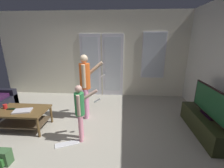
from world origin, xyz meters
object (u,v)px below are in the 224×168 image
(tv_stand, at_px, (205,125))
(laptop_closed, at_px, (22,111))
(person_child, at_px, (80,108))
(loose_keyboard, at_px, (67,144))
(backpack, at_px, (0,157))
(tv_remote_black, at_px, (11,109))
(coffee_table, at_px, (23,115))
(flat_screen_tv, at_px, (210,102))
(cup_near_edge, at_px, (5,106))
(person_adult, at_px, (86,81))

(tv_stand, bearing_deg, laptop_closed, -177.39)
(tv_stand, bearing_deg, person_child, -171.14)
(laptop_closed, bearing_deg, tv_stand, -12.05)
(tv_stand, bearing_deg, loose_keyboard, -168.46)
(person_child, relative_size, loose_keyboard, 2.44)
(backpack, height_order, tv_remote_black, tv_remote_black)
(coffee_table, relative_size, laptop_closed, 2.98)
(laptop_closed, bearing_deg, loose_keyboard, -34.54)
(flat_screen_tv, height_order, cup_near_edge, flat_screen_tv)
(coffee_table, height_order, tv_stand, coffee_table)
(loose_keyboard, xyz_separation_m, laptop_closed, (-1.06, 0.38, 0.45))
(cup_near_edge, bearing_deg, person_child, -10.23)
(flat_screen_tv, relative_size, laptop_closed, 3.31)
(laptop_closed, bearing_deg, backpack, -93.50)
(coffee_table, xyz_separation_m, tv_stand, (3.86, 0.10, -0.13))
(cup_near_edge, bearing_deg, tv_stand, 0.94)
(flat_screen_tv, distance_m, loose_keyboard, 2.87)
(loose_keyboard, relative_size, laptop_closed, 1.31)
(coffee_table, distance_m, backpack, 1.03)
(flat_screen_tv, xyz_separation_m, tv_remote_black, (-4.10, -0.11, -0.25))
(backpack, bearing_deg, cup_near_edge, 122.16)
(tv_remote_black, bearing_deg, coffee_table, -5.18)
(tv_stand, relative_size, cup_near_edge, 15.23)
(person_adult, bearing_deg, tv_remote_black, -158.07)
(person_child, relative_size, laptop_closed, 3.19)
(laptop_closed, height_order, tv_remote_black, laptop_closed)
(backpack, distance_m, laptop_closed, 0.99)
(tv_stand, xyz_separation_m, tv_remote_black, (-4.10, -0.10, 0.26))
(person_child, xyz_separation_m, tv_remote_black, (-1.61, 0.28, -0.21))
(coffee_table, distance_m, cup_near_edge, 0.43)
(laptop_closed, relative_size, cup_near_edge, 3.70)
(tv_stand, xyz_separation_m, laptop_closed, (-3.79, -0.17, 0.26))
(backpack, distance_m, cup_near_edge, 1.25)
(backpack, xyz_separation_m, laptop_closed, (-0.18, 0.91, 0.34))
(tv_stand, xyz_separation_m, person_child, (-2.49, -0.39, 0.47))
(tv_stand, height_order, laptop_closed, laptop_closed)
(tv_stand, distance_m, backpack, 3.77)
(loose_keyboard, relative_size, tv_remote_black, 2.68)
(coffee_table, xyz_separation_m, backpack, (0.24, -0.98, -0.20))
(loose_keyboard, bearing_deg, backpack, -149.36)
(flat_screen_tv, bearing_deg, laptop_closed, -177.34)
(tv_stand, bearing_deg, backpack, -163.35)
(person_adult, distance_m, loose_keyboard, 1.41)
(person_child, bearing_deg, tv_stand, 8.86)
(person_adult, relative_size, laptop_closed, 4.46)
(flat_screen_tv, height_order, backpack, flat_screen_tv)
(tv_remote_black, bearing_deg, backpack, -69.88)
(coffee_table, xyz_separation_m, laptop_closed, (0.06, -0.07, 0.13))
(tv_stand, relative_size, person_adult, 0.92)
(cup_near_edge, bearing_deg, loose_keyboard, -17.77)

